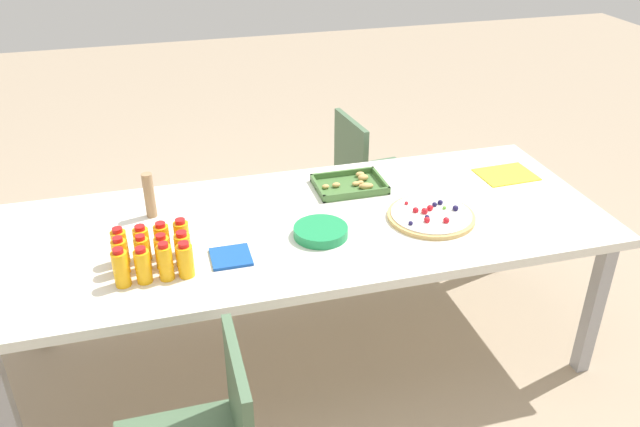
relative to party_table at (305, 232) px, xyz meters
The scene contains 21 objects.
ground_plane 0.67m from the party_table, ahead, with size 12.00×12.00×0.00m, color tan.
party_table is the anchor object (origin of this frame).
chair_far_right 1.00m from the party_table, 54.83° to the left, with size 0.44×0.44×0.83m.
juice_bottle_0 0.79m from the party_table, 159.99° to the right, with size 0.06×0.06×0.15m.
juice_bottle_1 0.72m from the party_table, 158.09° to the right, with size 0.06×0.06×0.14m.
juice_bottle_2 0.65m from the party_table, 155.30° to the right, with size 0.05×0.05×0.15m.
juice_bottle_3 0.59m from the party_table, 152.43° to the right, with size 0.06×0.06×0.14m.
juice_bottle_4 0.77m from the party_table, 165.89° to the right, with size 0.05×0.05×0.15m.
juice_bottle_5 0.69m from the party_table, 164.14° to the right, with size 0.05×0.05×0.14m.
juice_bottle_6 0.62m from the party_table, 162.21° to the right, with size 0.06×0.06×0.14m.
juice_bottle_7 0.56m from the party_table, 159.37° to the right, with size 0.06×0.06×0.14m.
juice_bottle_8 0.75m from the party_table, behind, with size 0.06×0.06×0.15m.
juice_bottle_9 0.68m from the party_table, behind, with size 0.06×0.06×0.14m.
juice_bottle_10 0.60m from the party_table, 169.37° to the right, with size 0.06×0.06×0.14m.
juice_bottle_11 0.53m from the party_table, 167.26° to the right, with size 0.06×0.06×0.15m.
fruit_pizza 0.53m from the party_table, 12.47° to the right, with size 0.37×0.37×0.05m.
snack_tray 0.38m from the party_table, 41.52° to the left, with size 0.31×0.23×0.04m.
plate_stack 0.15m from the party_table, 76.26° to the right, with size 0.22×0.22×0.04m.
napkin_stack 0.40m from the party_table, 150.06° to the right, with size 0.15×0.15×0.01m, color #194CA5.
cardboard_tube 0.67m from the party_table, 160.44° to the left, with size 0.04×0.04×0.20m, color #9E7A56.
paper_folder 1.05m from the party_table, ahead, with size 0.26×0.20×0.01m, color yellow.
Camera 1 is at (-0.56, -2.27, 2.06)m, focal length 36.45 mm.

